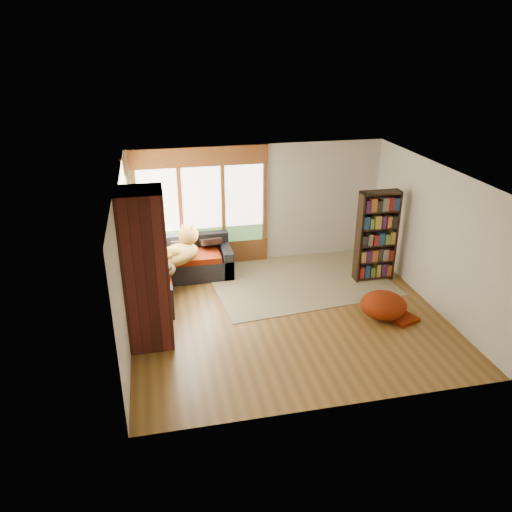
{
  "coord_description": "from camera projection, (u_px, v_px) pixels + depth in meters",
  "views": [
    {
      "loc": [
        -2.18,
        -7.55,
        4.67
      ],
      "look_at": [
        -0.44,
        0.6,
        0.95
      ],
      "focal_mm": 35.0,
      "sensor_mm": 36.0,
      "label": 1
    }
  ],
  "objects": [
    {
      "name": "wall_front",
      "position": [
        341.0,
        326.0,
        6.29
      ],
      "size": [
        5.5,
        0.04,
        2.6
      ],
      "primitive_type": "cube",
      "color": "silver",
      "rests_on": "ground"
    },
    {
      "name": "area_rug",
      "position": [
        298.0,
        278.0,
        10.42
      ],
      "size": [
        3.79,
        3.04,
        0.01
      ],
      "primitive_type": "cube",
      "rotation": [
        0.0,
        0.0,
        0.1
      ],
      "color": "beige",
      "rests_on": "ground"
    },
    {
      "name": "ceiling",
      "position": [
        291.0,
        175.0,
        8.0
      ],
      "size": [
        5.5,
        5.5,
        0.0
      ],
      "primitive_type": "plane",
      "color": "white"
    },
    {
      "name": "sectional_sofa",
      "position": [
        172.0,
        270.0,
        10.08
      ],
      "size": [
        2.2,
        2.2,
        0.8
      ],
      "rotation": [
        0.0,
        0.0,
        0.08
      ],
      "color": "black",
      "rests_on": "ground"
    },
    {
      "name": "pouf",
      "position": [
        383.0,
        304.0,
        8.93
      ],
      "size": [
        1.05,
        1.05,
        0.45
      ],
      "primitive_type": "ellipsoid",
      "rotation": [
        0.0,
        0.0,
        0.33
      ],
      "color": "maroon",
      "rests_on": "area_rug"
    },
    {
      "name": "floor",
      "position": [
        287.0,
        315.0,
        9.06
      ],
      "size": [
        5.5,
        5.5,
        0.0
      ],
      "primitive_type": "plane",
      "color": "brown",
      "rests_on": "ground"
    },
    {
      "name": "brick_chimney",
      "position": [
        146.0,
        271.0,
        7.76
      ],
      "size": [
        0.7,
        0.7,
        2.6
      ],
      "primitive_type": "cube",
      "color": "#471914",
      "rests_on": "ground"
    },
    {
      "name": "windows_left",
      "position": [
        127.0,
        234.0,
        9.06
      ],
      "size": [
        0.1,
        2.62,
        1.9
      ],
      "color": "brown",
      "rests_on": "wall_left"
    },
    {
      "name": "dog_tan",
      "position": [
        181.0,
        247.0,
        9.81
      ],
      "size": [
        1.14,
        1.18,
        0.58
      ],
      "rotation": [
        0.0,
        0.0,
        0.87
      ],
      "color": "olive",
      "rests_on": "sectional_sofa"
    },
    {
      "name": "throw_pillows",
      "position": [
        174.0,
        248.0,
        9.96
      ],
      "size": [
        1.98,
        1.68,
        0.45
      ],
      "color": "black",
      "rests_on": "sectional_sofa"
    },
    {
      "name": "dog_brindle",
      "position": [
        162.0,
        263.0,
        9.34
      ],
      "size": [
        0.54,
        0.79,
        0.41
      ],
      "rotation": [
        0.0,
        0.0,
        1.7
      ],
      "color": "black",
      "rests_on": "sectional_sofa"
    },
    {
      "name": "bookshelf",
      "position": [
        377.0,
        236.0,
        10.03
      ],
      "size": [
        0.81,
        0.27,
        1.88
      ],
      "color": "black",
      "rests_on": "ground"
    },
    {
      "name": "roller_blind",
      "position": [
        127.0,
        199.0,
        9.64
      ],
      "size": [
        0.03,
        0.72,
        0.9
      ],
      "primitive_type": "cube",
      "color": "#5F8048",
      "rests_on": "wall_left"
    },
    {
      "name": "windows_back",
      "position": [
        202.0,
        206.0,
        10.48
      ],
      "size": [
        2.82,
        0.1,
        1.9
      ],
      "color": "brown",
      "rests_on": "wall_back"
    },
    {
      "name": "wall_back",
      "position": [
        258.0,
        205.0,
        10.76
      ],
      "size": [
        5.5,
        0.04,
        2.6
      ],
      "primitive_type": "cube",
      "color": "silver",
      "rests_on": "ground"
    },
    {
      "name": "wall_right",
      "position": [
        434.0,
        237.0,
        9.05
      ],
      "size": [
        0.04,
        5.0,
        2.6
      ],
      "primitive_type": "cube",
      "color": "silver",
      "rests_on": "ground"
    },
    {
      "name": "wall_left",
      "position": [
        123.0,
        263.0,
        8.0
      ],
      "size": [
        0.04,
        5.0,
        2.6
      ],
      "primitive_type": "cube",
      "color": "silver",
      "rests_on": "ground"
    }
  ]
}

